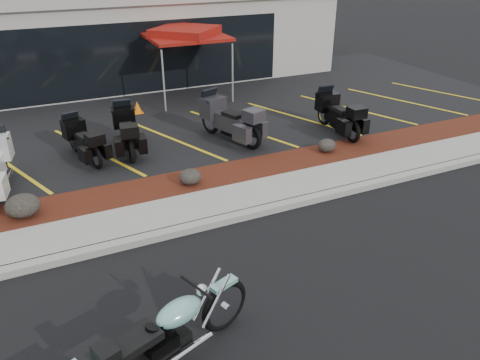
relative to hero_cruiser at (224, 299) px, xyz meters
name	(u,v)px	position (x,y,z in m)	size (l,w,h in m)	color
ground	(256,241)	(1.50, 1.91, -0.57)	(90.00, 90.00, 0.00)	black
curb	(238,216)	(1.50, 2.81, -0.49)	(24.00, 0.25, 0.15)	gray
sidewalk	(225,202)	(1.50, 3.51, -0.49)	(24.00, 1.20, 0.15)	gray
mulch_bed	(206,180)	(1.50, 4.71, -0.49)	(24.00, 1.20, 0.16)	#350E0C
upper_lot	(149,115)	(1.50, 10.11, -0.49)	(26.00, 9.60, 0.15)	black
dealership_building	(107,29)	(1.50, 16.38, 1.44)	(18.00, 8.16, 4.00)	#9B988C
boulder_left	(23,206)	(-2.64, 4.57, -0.16)	(0.71, 0.59, 0.50)	black
boulder_mid	(190,177)	(1.03, 4.51, -0.22)	(0.54, 0.45, 0.38)	black
boulder_right	(327,145)	(5.09, 4.79, -0.23)	(0.51, 0.43, 0.36)	black
hero_cruiser	(224,299)	(0.00, 0.00, 0.00)	(3.22, 0.82, 1.14)	#75B6AC
touring_black_front	(73,132)	(-1.20, 7.72, 0.15)	(1.97, 0.75, 1.15)	black
touring_black_mid	(124,121)	(0.22, 7.89, 0.21)	(2.16, 0.83, 1.26)	black
touring_grey	(210,111)	(2.72, 7.46, 0.28)	(2.38, 0.91, 1.39)	#2F2E33
touring_black_rear	(325,105)	(6.24, 6.66, 0.22)	(2.20, 0.84, 1.28)	black
traffic_cone	(137,107)	(1.15, 10.27, -0.22)	(0.32, 0.32, 0.40)	orange
popup_canopy	(185,34)	(3.34, 11.32, 1.86)	(3.13, 3.13, 2.52)	silver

